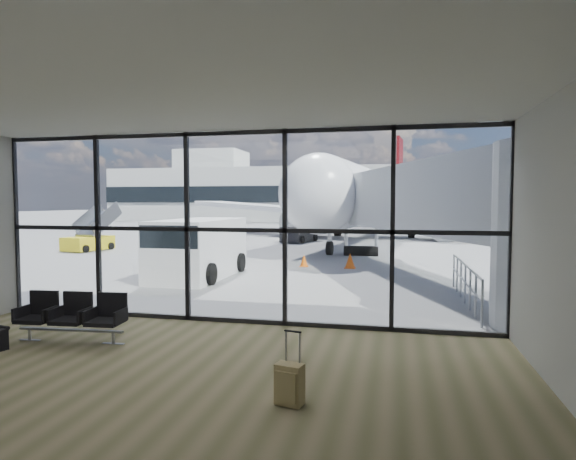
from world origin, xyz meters
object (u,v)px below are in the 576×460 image
at_px(belt_loader, 300,233).
at_px(service_van, 197,248).
at_px(seating_row, 74,314).
at_px(airliner, 376,198).
at_px(mobile_stairs, 89,241).
at_px(suitcase, 289,384).

bearing_deg(belt_loader, service_van, -77.41).
xyz_separation_m(seating_row, airliner, (4.80, 32.54, 2.64)).
xyz_separation_m(seating_row, service_van, (-0.88, 8.36, 0.58)).
relative_size(belt_loader, mobile_stairs, 1.28).
bearing_deg(mobile_stairs, belt_loader, 49.17).
bearing_deg(belt_loader, suitcase, -64.48).
xyz_separation_m(airliner, mobile_stairs, (-16.03, -16.03, -2.64)).
xyz_separation_m(service_van, mobile_stairs, (-10.35, 8.15, -0.58)).
xyz_separation_m(airliner, service_van, (-5.68, -24.18, -2.06)).
height_order(suitcase, service_van, service_van).
height_order(seating_row, service_van, service_van).
xyz_separation_m(service_van, belt_loader, (0.60, 16.92, -0.47)).
distance_m(airliner, mobile_stairs, 22.82).
bearing_deg(service_van, mobile_stairs, 141.56).
distance_m(service_van, belt_loader, 16.94).
xyz_separation_m(suitcase, airliner, (-0.20, 34.67, 2.87)).
relative_size(seating_row, service_van, 0.44).
distance_m(suitcase, airliner, 34.79).
xyz_separation_m(seating_row, suitcase, (5.00, -2.13, -0.24)).
relative_size(seating_row, belt_loader, 0.50).
bearing_deg(seating_row, airliner, 76.96).
bearing_deg(suitcase, mobile_stairs, 144.05).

